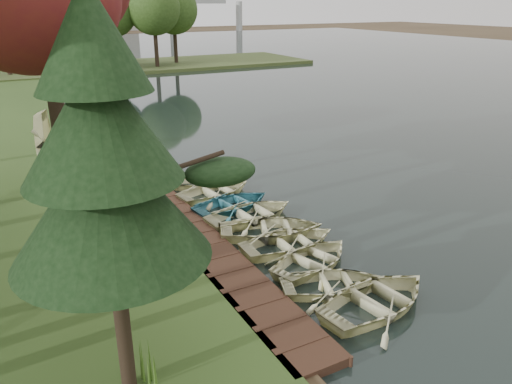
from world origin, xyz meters
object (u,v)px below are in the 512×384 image
rowboat_2 (313,257)px  rowboat_0 (378,297)px  stored_rowboat (52,177)px  boardwalk (195,237)px  pine_tree (103,156)px  rowboat_1 (333,281)px

rowboat_2 → rowboat_0: bearing=166.2°
stored_rowboat → rowboat_2: bearing=-131.3°
boardwalk → rowboat_0: (2.88, -6.49, 0.29)m
boardwalk → pine_tree: (-4.07, -6.42, 5.35)m
stored_rowboat → rowboat_1: bearing=-135.3°
boardwalk → stored_rowboat: size_ratio=4.76×
boardwalk → rowboat_1: 5.66m
rowboat_2 → stored_rowboat: stored_rowboat is taller
rowboat_0 → stored_rowboat: (-6.64, 14.38, 0.21)m
boardwalk → rowboat_1: (2.34, -5.14, 0.23)m
rowboat_0 → rowboat_2: rowboat_0 is taller
stored_rowboat → rowboat_0: bearing=-135.7°
boardwalk → rowboat_2: bearing=-53.7°
boardwalk → rowboat_1: rowboat_1 is taller
rowboat_1 → rowboat_2: rowboat_2 is taller
pine_tree → rowboat_1: bearing=11.3°
stored_rowboat → pine_tree: size_ratio=0.41×
rowboat_1 → rowboat_0: bearing=-139.6°
boardwalk → pine_tree: 9.30m
rowboat_2 → rowboat_1: bearing=149.7°
rowboat_2 → stored_rowboat: (-6.43, 11.53, 0.26)m
rowboat_1 → stored_rowboat: bearing=43.8°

